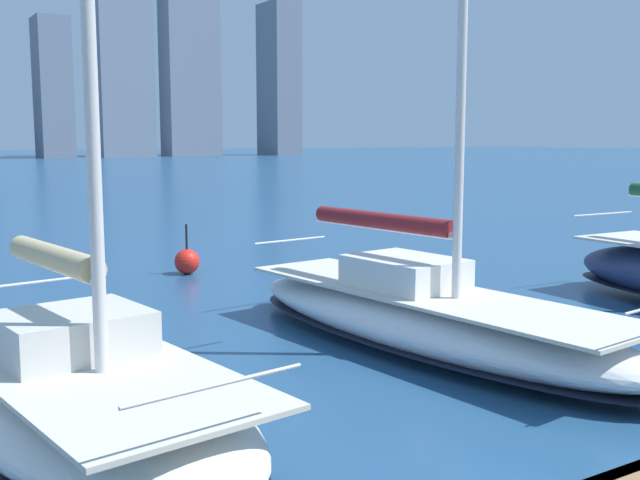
% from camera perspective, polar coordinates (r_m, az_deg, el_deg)
% --- Properties ---
extents(sailboat_maroon, '(3.58, 9.48, 9.94)m').
position_cam_1_polar(sailboat_maroon, '(13.65, 7.95, -5.61)').
color(sailboat_maroon, white).
rests_on(sailboat_maroon, ground).
extents(sailboat_tan, '(3.79, 6.93, 9.72)m').
position_cam_1_polar(sailboat_tan, '(9.75, -17.41, -11.22)').
color(sailboat_tan, white).
rests_on(sailboat_tan, ground).
extents(channel_buoy, '(0.70, 0.70, 1.40)m').
position_cam_1_polar(channel_buoy, '(21.16, -10.10, -1.61)').
color(channel_buoy, red).
rests_on(channel_buoy, ground).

